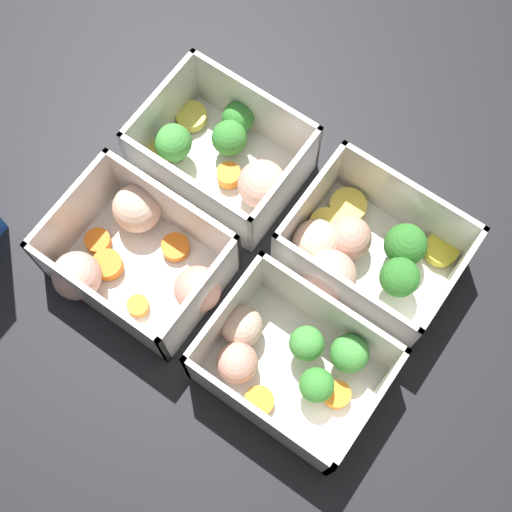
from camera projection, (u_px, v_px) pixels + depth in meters
ground_plane at (256, 265)px, 0.68m from camera, size 4.00×4.00×0.00m
container_near_left at (360, 252)px, 0.65m from camera, size 0.15×0.14×0.08m
container_near_right at (224, 155)px, 0.69m from camera, size 0.16×0.12×0.08m
container_far_left at (289, 361)px, 0.62m from camera, size 0.16×0.11×0.08m
container_far_right at (136, 257)px, 0.65m from camera, size 0.16×0.15×0.08m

